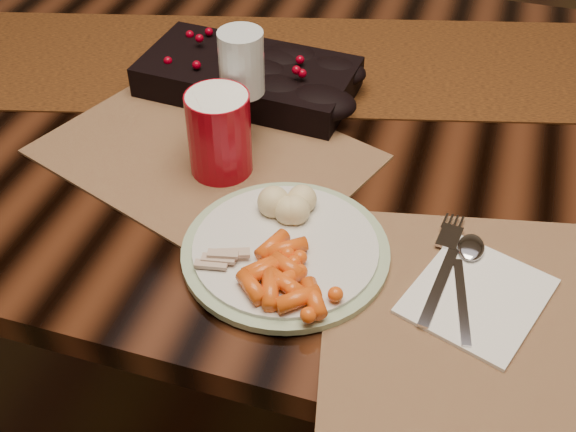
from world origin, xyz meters
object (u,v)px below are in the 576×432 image
(dining_table, at_px, (353,289))
(baby_carrots, at_px, (287,268))
(dinner_plate, at_px, (286,250))
(red_cup, at_px, (219,134))
(placemat_main, at_px, (541,329))
(wine_glass, at_px, (243,89))
(turkey_shreds, at_px, (222,259))
(centerpiece, at_px, (248,72))
(napkin, at_px, (477,296))
(mashed_potatoes, at_px, (290,197))

(dining_table, distance_m, baby_carrots, 0.54)
(dinner_plate, bearing_deg, red_cup, 135.22)
(dinner_plate, distance_m, red_cup, 0.20)
(placemat_main, xyz_separation_m, wine_glass, (-0.44, 0.24, 0.09))
(turkey_shreds, bearing_deg, dining_table, 74.91)
(baby_carrots, distance_m, red_cup, 0.24)
(placemat_main, distance_m, wine_glass, 0.51)
(centerpiece, bearing_deg, dining_table, -8.91)
(dinner_plate, height_order, red_cup, red_cup)
(baby_carrots, height_order, wine_glass, wine_glass)
(dining_table, distance_m, red_cup, 0.50)
(baby_carrots, xyz_separation_m, napkin, (0.22, 0.04, -0.02))
(dinner_plate, bearing_deg, wine_glass, 121.39)
(dining_table, distance_m, wine_glass, 0.50)
(dinner_plate, xyz_separation_m, red_cup, (-0.14, 0.14, 0.05))
(mashed_potatoes, relative_size, napkin, 0.46)
(centerpiece, distance_m, red_cup, 0.21)
(centerpiece, height_order, mashed_potatoes, centerpiece)
(placemat_main, xyz_separation_m, baby_carrots, (-0.29, -0.02, 0.03))
(dinner_plate, distance_m, baby_carrots, 0.05)
(turkey_shreds, xyz_separation_m, wine_glass, (-0.07, 0.27, 0.06))
(turkey_shreds, xyz_separation_m, napkin, (0.30, 0.05, -0.02))
(dining_table, bearing_deg, wine_glass, -150.37)
(centerpiece, distance_m, napkin, 0.53)
(centerpiece, xyz_separation_m, turkey_shreds, (0.11, -0.39, -0.01))
(mashed_potatoes, bearing_deg, napkin, -15.28)
(dining_table, relative_size, dinner_plate, 6.99)
(centerpiece, relative_size, mashed_potatoes, 4.55)
(mashed_potatoes, height_order, wine_glass, wine_glass)
(centerpiece, distance_m, turkey_shreds, 0.41)
(baby_carrots, bearing_deg, centerpiece, 115.79)
(turkey_shreds, bearing_deg, placemat_main, 3.93)
(baby_carrots, xyz_separation_m, red_cup, (-0.15, 0.18, 0.03))
(centerpiece, height_order, wine_glass, wine_glass)
(baby_carrots, xyz_separation_m, wine_glass, (-0.15, 0.26, 0.06))
(napkin, bearing_deg, wine_glass, 168.51)
(dining_table, height_order, placemat_main, placemat_main)
(centerpiece, xyz_separation_m, mashed_potatoes, (0.16, -0.28, 0.00))
(placemat_main, xyz_separation_m, napkin, (-0.07, 0.02, 0.00))
(dining_table, bearing_deg, napkin, -57.21)
(baby_carrots, distance_m, turkey_shreds, 0.08)
(dinner_plate, bearing_deg, dining_table, 83.70)
(dinner_plate, xyz_separation_m, wine_glass, (-0.13, 0.21, 0.08))
(napkin, bearing_deg, mashed_potatoes, -176.06)
(centerpiece, height_order, baby_carrots, centerpiece)
(placemat_main, bearing_deg, napkin, 150.01)
(centerpiece, relative_size, red_cup, 2.80)
(wine_glass, bearing_deg, dinner_plate, -58.61)
(turkey_shreds, bearing_deg, centerpiece, 105.36)
(placemat_main, xyz_separation_m, dinner_plate, (-0.31, 0.03, 0.01))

